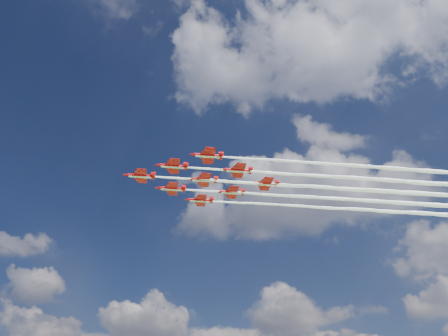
% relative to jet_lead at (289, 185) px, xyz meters
% --- Properties ---
extents(jet_lead, '(98.72, 54.00, 2.74)m').
position_rel_jet_lead_xyz_m(jet_lead, '(0.00, 0.00, 0.00)').
color(jet_lead, red).
extents(jet_row2_port, '(98.72, 54.00, 2.74)m').
position_rel_jet_lead_xyz_m(jet_row2_port, '(13.03, -1.70, 0.00)').
color(jet_row2_port, red).
extents(jet_row2_starb, '(98.72, 54.00, 2.74)m').
position_rel_jet_lead_xyz_m(jet_row2_starb, '(6.02, 11.68, 0.00)').
color(jet_row2_starb, red).
extents(jet_row3_port, '(98.72, 54.00, 2.74)m').
position_rel_jet_lead_xyz_m(jet_row3_port, '(26.07, -3.40, 0.00)').
color(jet_row3_port, red).
extents(jet_row3_centre, '(98.72, 54.00, 2.74)m').
position_rel_jet_lead_xyz_m(jet_row3_centre, '(19.06, 9.98, 0.00)').
color(jet_row3_centre, red).
extents(jet_row3_starb, '(98.72, 54.00, 2.74)m').
position_rel_jet_lead_xyz_m(jet_row3_starb, '(12.04, 23.37, 0.00)').
color(jet_row3_starb, red).
extents(jet_row4_port, '(98.72, 54.00, 2.74)m').
position_rel_jet_lead_xyz_m(jet_row4_port, '(32.09, 8.28, 0.00)').
color(jet_row4_port, red).
extents(jet_row4_starb, '(98.72, 54.00, 2.74)m').
position_rel_jet_lead_xyz_m(jet_row4_starb, '(25.08, 21.67, 0.00)').
color(jet_row4_starb, red).
extents(jet_tail, '(98.72, 54.00, 2.74)m').
position_rel_jet_lead_xyz_m(jet_tail, '(38.11, 19.97, 0.00)').
color(jet_tail, red).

